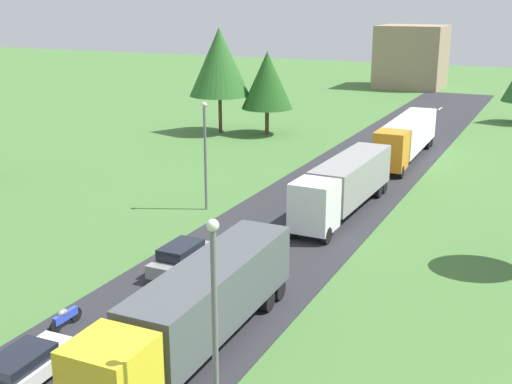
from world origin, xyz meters
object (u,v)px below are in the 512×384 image
tree_pine (219,62)px  distant_building (411,57)px  motorcycle_courier (65,317)px  tree_oak (267,80)px  lamppost_second (205,150)px  truck_third (407,136)px  car_lead (24,366)px  car_second (183,257)px  truck_second (345,183)px  lamppost_lead (215,333)px  truck_lead (197,307)px

tree_pine → distant_building: size_ratio=1.07×
motorcycle_courier → tree_oak: tree_oak is taller
lamppost_second → truck_third: bearing=66.2°
car_lead → lamppost_second: lamppost_second is taller
truck_third → motorcycle_courier: size_ratio=7.59×
truck_third → tree_pine: (-20.88, 3.79, 5.37)m
car_second → truck_second: bearing=71.4°
truck_third → car_second: size_ratio=3.32×
truck_third → lamppost_lead: bearing=-84.6°
truck_third → car_lead: 41.85m
truck_second → car_lead: bearing=-99.9°
distant_building → truck_lead: bearing=-82.6°
car_lead → motorcycle_courier: bearing=111.6°
car_lead → tree_oak: (-11.48, 46.63, 4.94)m
lamppost_lead → distant_building: bearing=99.2°
car_second → truck_lead: bearing=-54.1°
lamppost_lead → truck_second: bearing=99.5°
truck_lead → tree_pine: 46.14m
truck_lead → lamppost_second: lamppost_second is taller
car_lead → lamppost_second: (-4.46, 21.36, 3.37)m
truck_third → tree_pine: size_ratio=1.33×
car_second → tree_oak: (-11.32, 35.26, 4.83)m
lamppost_lead → tree_oak: size_ratio=0.92×
car_lead → truck_lead: bearing=45.2°
tree_oak → motorcycle_courier: bearing=-76.9°
truck_second → lamppost_lead: size_ratio=1.65×
motorcycle_courier → lamppost_second: size_ratio=0.26×
truck_second → lamppost_second: 9.52m
truck_third → lamppost_second: lamppost_second is taller
truck_lead → car_lead: 6.76m
car_lead → distant_building: bearing=94.1°
truck_lead → lamppost_lead: (3.81, -5.36, 2.40)m
car_lead → tree_pine: size_ratio=0.41×
truck_second → car_lead: truck_second is taller
motorcycle_courier → distant_building: (-4.97, 87.81, 4.38)m
distant_building → motorcycle_courier: bearing=-86.8°
truck_lead → lamppost_lead: bearing=-54.6°
car_lead → truck_third: bearing=83.9°
tree_oak → truck_lead: bearing=-68.9°
motorcycle_courier → lamppost_lead: lamppost_lead is taller
truck_third → motorcycle_courier: bearing=-99.2°
distant_building → truck_second: bearing=-80.8°
lamppost_second → car_lead: bearing=-78.2°
lamppost_second → lamppost_lead: bearing=-59.5°
tree_pine → distant_building: (9.84, 46.47, -2.58)m
tree_pine → motorcycle_courier: bearing=-70.3°
motorcycle_courier → distant_building: bearing=93.2°
motorcycle_courier → tree_oak: bearing=103.1°
truck_lead → distant_building: (-11.25, 87.15, 2.86)m
car_second → lamppost_second: lamppost_second is taller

